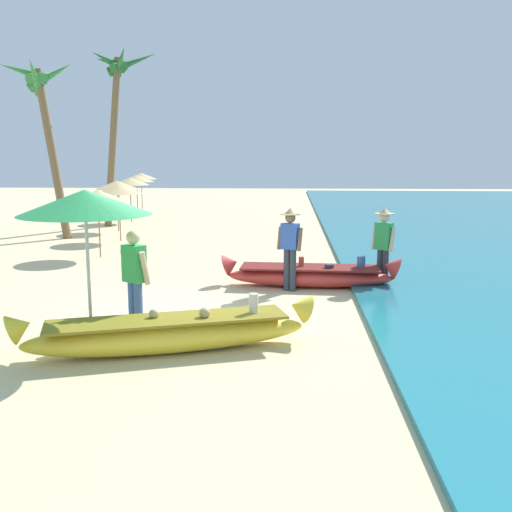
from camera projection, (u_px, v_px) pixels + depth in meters
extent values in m
plane|color=beige|center=(175.00, 325.00, 10.23)|extent=(80.00, 80.00, 0.00)
ellipsoid|color=yellow|center=(169.00, 336.00, 8.80)|extent=(4.22, 1.99, 0.50)
cone|color=yellow|center=(20.00, 326.00, 8.24)|extent=(0.53, 0.55, 0.51)
cone|color=yellow|center=(299.00, 307.00, 9.27)|extent=(0.53, 0.55, 0.51)
cube|color=olive|center=(168.00, 319.00, 8.76)|extent=(3.59, 1.80, 0.04)
cylinder|color=silver|center=(254.00, 304.00, 9.04)|extent=(0.15, 0.15, 0.32)
sphere|color=tan|center=(205.00, 313.00, 8.80)|extent=(0.17, 0.17, 0.17)
sphere|color=tan|center=(154.00, 314.00, 8.79)|extent=(0.15, 0.15, 0.15)
ellipsoid|color=red|center=(310.00, 277.00, 13.12)|extent=(3.66, 1.02, 0.44)
cone|color=red|center=(231.00, 264.00, 13.27)|extent=(0.46, 0.52, 0.56)
cone|color=red|center=(391.00, 267.00, 12.89)|extent=(0.46, 0.52, 0.56)
cube|color=maroon|center=(310.00, 267.00, 13.08)|extent=(3.08, 1.01, 0.04)
cylinder|color=#386699|center=(361.00, 262.00, 13.03)|extent=(0.19, 0.19, 0.26)
cylinder|color=#2D2D33|center=(329.00, 267.00, 12.91)|extent=(0.20, 0.20, 0.10)
cylinder|color=#B74C38|center=(301.00, 262.00, 13.11)|extent=(0.12, 0.12, 0.23)
cylinder|color=#333842|center=(293.00, 270.00, 12.68)|extent=(0.14, 0.14, 0.91)
cylinder|color=#333842|center=(287.00, 270.00, 12.74)|extent=(0.14, 0.14, 0.91)
cube|color=#3356B2|center=(290.00, 236.00, 12.58)|extent=(0.42, 0.35, 0.55)
cylinder|color=brown|center=(300.00, 239.00, 12.47)|extent=(0.16, 0.21, 0.50)
cylinder|color=brown|center=(280.00, 238.00, 12.67)|extent=(0.16, 0.21, 0.50)
sphere|color=brown|center=(290.00, 218.00, 12.51)|extent=(0.22, 0.22, 0.22)
cylinder|color=tan|center=(290.00, 214.00, 12.50)|extent=(0.44, 0.44, 0.02)
cone|color=tan|center=(290.00, 211.00, 12.49)|extent=(0.26, 0.26, 0.12)
cylinder|color=#3D5BA8|center=(133.00, 309.00, 9.50)|extent=(0.14, 0.14, 0.92)
cylinder|color=#3D5BA8|center=(139.00, 311.00, 9.41)|extent=(0.14, 0.14, 0.92)
cube|color=green|center=(134.00, 263.00, 9.32)|extent=(0.42, 0.39, 0.59)
cylinder|color=beige|center=(126.00, 265.00, 9.49)|extent=(0.19, 0.21, 0.54)
cylinder|color=beige|center=(145.00, 268.00, 9.20)|extent=(0.19, 0.21, 0.54)
sphere|color=beige|center=(133.00, 237.00, 9.25)|extent=(0.22, 0.22, 0.22)
cylinder|color=#333842|center=(385.00, 268.00, 13.16)|extent=(0.14, 0.14, 0.82)
cylinder|color=#333842|center=(380.00, 267.00, 13.26)|extent=(0.14, 0.14, 0.82)
cube|color=green|center=(384.00, 236.00, 13.09)|extent=(0.42, 0.40, 0.60)
cylinder|color=beige|center=(392.00, 240.00, 12.92)|extent=(0.20, 0.21, 0.54)
cylinder|color=beige|center=(374.00, 237.00, 13.24)|extent=(0.20, 0.21, 0.54)
sphere|color=beige|center=(384.00, 217.00, 13.01)|extent=(0.22, 0.22, 0.22)
cylinder|color=tan|center=(385.00, 214.00, 13.00)|extent=(0.44, 0.44, 0.02)
cone|color=tan|center=(385.00, 211.00, 12.99)|extent=(0.26, 0.26, 0.12)
cylinder|color=#B7B7BC|center=(88.00, 271.00, 8.81)|extent=(0.05, 0.05, 2.39)
cone|color=#28934C|center=(85.00, 202.00, 8.64)|extent=(1.95, 1.95, 0.37)
cylinder|color=#333338|center=(92.00, 346.00, 9.01)|extent=(0.36, 0.36, 0.06)
cylinder|color=#8E6B47|center=(99.00, 224.00, 16.76)|extent=(0.04, 0.04, 1.90)
cone|color=tan|center=(98.00, 196.00, 16.63)|extent=(1.60, 1.60, 0.32)
cylinder|color=#8E6B47|center=(120.00, 213.00, 19.91)|extent=(0.04, 0.04, 1.90)
cone|color=tan|center=(119.00, 189.00, 19.77)|extent=(1.60, 1.60, 0.32)
cylinder|color=#8E6B47|center=(118.00, 206.00, 22.40)|extent=(0.04, 0.04, 1.90)
cone|color=tan|center=(117.00, 185.00, 22.26)|extent=(1.60, 1.60, 0.32)
cylinder|color=#8E6B47|center=(131.00, 200.00, 25.33)|extent=(0.04, 0.04, 1.90)
cone|color=tan|center=(130.00, 181.00, 25.20)|extent=(1.60, 1.60, 0.32)
cylinder|color=#8E6B47|center=(137.00, 195.00, 28.16)|extent=(0.04, 0.04, 1.90)
cone|color=tan|center=(137.00, 178.00, 28.02)|extent=(1.60, 1.60, 0.32)
cylinder|color=#8E6B47|center=(142.00, 191.00, 31.00)|extent=(0.04, 0.04, 1.90)
cone|color=tan|center=(141.00, 176.00, 30.86)|extent=(1.60, 1.60, 0.32)
cylinder|color=brown|center=(53.00, 156.00, 20.14)|extent=(1.00, 0.28, 5.72)
cone|color=#337F3D|center=(50.00, 76.00, 19.66)|extent=(1.65, 0.45, 1.06)
cone|color=#337F3D|center=(47.00, 75.00, 20.20)|extent=(0.83, 2.00, 0.81)
cone|color=#337F3D|center=(30.00, 74.00, 20.07)|extent=(1.69, 1.58, 0.80)
cone|color=#337F3D|center=(24.00, 72.00, 19.52)|extent=(1.55, 1.06, 0.74)
cone|color=#337F3D|center=(35.00, 76.00, 19.27)|extent=(0.71, 1.68, 1.20)
cylinder|color=brown|center=(113.00, 144.00, 23.47)|extent=(0.95, 0.28, 6.61)
cone|color=#23602D|center=(132.00, 63.00, 22.95)|extent=(1.99, 0.54, 1.04)
cone|color=#23602D|center=(125.00, 63.00, 23.33)|extent=(0.89, 1.71, 0.88)
cone|color=#23602D|center=(110.00, 62.00, 23.25)|extent=(1.74, 1.46, 0.82)
cone|color=#23602D|center=(108.00, 60.00, 22.68)|extent=(1.35, 1.24, 0.85)
cone|color=#23602D|center=(120.00, 61.00, 22.43)|extent=(1.17, 1.93, 1.09)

